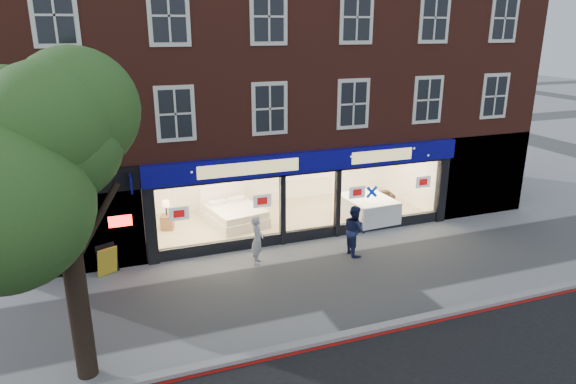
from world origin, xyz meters
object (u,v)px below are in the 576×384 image
display_bed (234,214)px  mattress_stack (368,208)px  sofa (368,197)px  pedestrian_blue (354,230)px  a_board (107,260)px  pedestrian_grey (257,240)px

display_bed → mattress_stack: bearing=-26.5°
sofa → pedestrian_blue: pedestrian_blue is taller
mattress_stack → a_board: a_board is taller
display_bed → mattress_stack: 5.21m
pedestrian_grey → display_bed: bearing=20.6°
a_board → pedestrian_blue: 7.92m
sofa → pedestrian_grey: 7.10m
display_bed → pedestrian_blue: bearing=-63.3°
mattress_stack → a_board: size_ratio=2.34×
display_bed → sofa: 5.89m
pedestrian_grey → pedestrian_blue: bearing=-74.5°
sofa → a_board: size_ratio=2.25×
mattress_stack → display_bed: bearing=165.0°
sofa → pedestrian_grey: bearing=38.1°
display_bed → sofa: (5.89, 0.20, -0.05)m
display_bed → sofa: size_ratio=1.22×
a_board → pedestrian_blue: size_ratio=0.56×
pedestrian_blue → pedestrian_grey: bearing=83.0°
pedestrian_blue → a_board: bearing=81.2°
mattress_stack → pedestrian_blue: bearing=-126.8°
sofa → pedestrian_blue: size_ratio=1.26×
mattress_stack → pedestrian_grey: (-5.19, -2.16, 0.28)m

